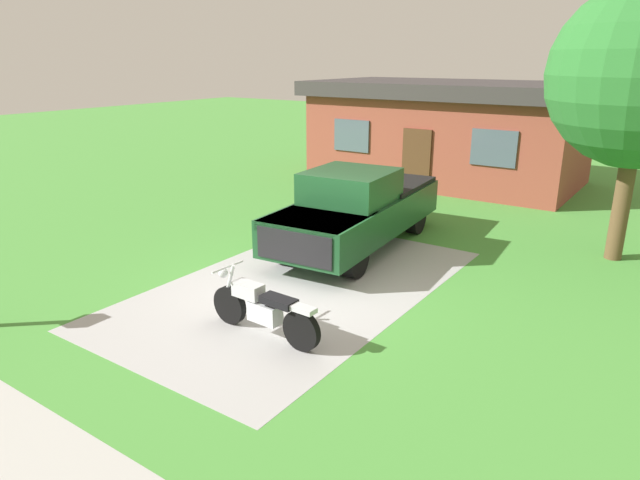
% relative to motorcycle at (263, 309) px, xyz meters
% --- Properties ---
extents(ground_plane, '(80.00, 80.00, 0.00)m').
position_rel_motorcycle_xyz_m(ground_plane, '(-0.75, 1.97, -0.47)').
color(ground_plane, '#489239').
extents(driveway_pad, '(4.56, 7.80, 0.01)m').
position_rel_motorcycle_xyz_m(driveway_pad, '(-0.75, 1.97, -0.47)').
color(driveway_pad, '#A6A6A6').
rests_on(driveway_pad, ground).
extents(motorcycle, '(2.21, 0.70, 1.09)m').
position_rel_motorcycle_xyz_m(motorcycle, '(0.00, 0.00, 0.00)').
color(motorcycle, black).
rests_on(motorcycle, ground).
extents(pickup_truck, '(2.47, 5.77, 1.90)m').
position_rel_motorcycle_xyz_m(pickup_truck, '(-1.10, 4.79, 0.48)').
color(pickup_truck, black).
rests_on(pickup_truck, ground).
extents(neighbor_house, '(9.60, 5.60, 3.50)m').
position_rel_motorcycle_xyz_m(neighbor_house, '(-2.43, 13.24, 1.32)').
color(neighbor_house, brown).
rests_on(neighbor_house, ground).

